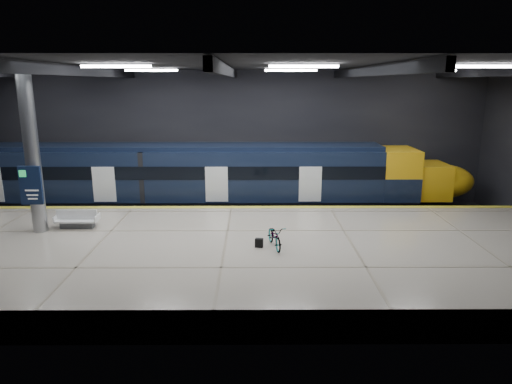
{
  "coord_description": "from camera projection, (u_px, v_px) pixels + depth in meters",
  "views": [
    {
      "loc": [
        1.13,
        -19.64,
        7.32
      ],
      "look_at": [
        1.24,
        1.5,
        2.2
      ],
      "focal_mm": 32.0,
      "sensor_mm": 36.0,
      "label": 1
    }
  ],
  "objects": [
    {
      "name": "bench",
      "position": [
        77.0,
        221.0,
        19.93
      ],
      "size": [
        1.82,
        0.76,
        0.8
      ],
      "rotation": [
        0.0,
        0.0,
        0.01
      ],
      "color": "#595B60",
      "rests_on": "platform"
    },
    {
      "name": "pannier_bag",
      "position": [
        259.0,
        243.0,
        17.57
      ],
      "size": [
        0.33,
        0.24,
        0.35
      ],
      "primitive_type": "cube",
      "rotation": [
        0.0,
        0.0,
        -0.23
      ],
      "color": "black",
      "rests_on": "platform"
    },
    {
      "name": "room_shell",
      "position": [
        227.0,
        120.0,
        19.46
      ],
      "size": [
        30.1,
        16.1,
        8.05
      ],
      "color": "black",
      "rests_on": "ground"
    },
    {
      "name": "safety_strip",
      "position": [
        232.0,
        207.0,
        23.22
      ],
      "size": [
        30.0,
        0.4,
        0.01
      ],
      "primitive_type": "cube",
      "color": "yellow",
      "rests_on": "platform"
    },
    {
      "name": "info_column",
      "position": [
        32.0,
        153.0,
        18.72
      ],
      "size": [
        0.9,
        0.78,
        6.9
      ],
      "color": "#9EA0A5",
      "rests_on": "platform"
    },
    {
      "name": "bicycle",
      "position": [
        275.0,
        236.0,
        17.51
      ],
      "size": [
        0.94,
        1.79,
        0.89
      ],
      "primitive_type": "imported",
      "rotation": [
        0.0,
        0.0,
        0.22
      ],
      "color": "#99999E",
      "rests_on": "platform"
    },
    {
      "name": "platform",
      "position": [
        226.0,
        255.0,
        18.25
      ],
      "size": [
        30.0,
        11.0,
        1.1
      ],
      "primitive_type": "cube",
      "color": "#BAAF9E",
      "rests_on": "ground"
    },
    {
      "name": "ground",
      "position": [
        229.0,
        247.0,
        20.81
      ],
      "size": [
        30.0,
        30.0,
        0.0
      ],
      "primitive_type": "plane",
      "color": "black",
      "rests_on": "ground"
    },
    {
      "name": "rails",
      "position": [
        234.0,
        212.0,
        26.13
      ],
      "size": [
        30.0,
        1.52,
        0.16
      ],
      "color": "gray",
      "rests_on": "ground"
    },
    {
      "name": "train",
      "position": [
        197.0,
        178.0,
        25.65
      ],
      "size": [
        29.4,
        2.84,
        3.79
      ],
      "color": "black",
      "rests_on": "ground"
    }
  ]
}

